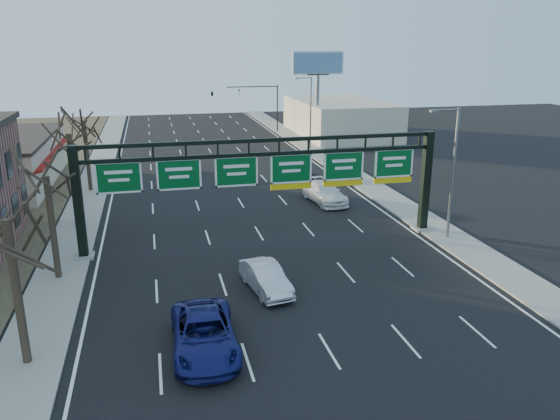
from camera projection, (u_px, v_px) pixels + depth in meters
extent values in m
plane|color=black|center=(295.00, 293.00, 29.74)|extent=(160.00, 160.00, 0.00)
cube|color=gray|center=(85.00, 205.00, 45.51)|extent=(3.00, 120.00, 0.12)
cube|color=gray|center=(372.00, 187.00, 51.15)|extent=(3.00, 120.00, 0.12)
cube|color=white|center=(237.00, 196.00, 48.34)|extent=(21.60, 120.00, 0.01)
cube|color=black|center=(78.00, 203.00, 33.55)|extent=(0.55, 0.55, 7.20)
cube|color=gray|center=(84.00, 256.00, 34.58)|extent=(1.20, 1.20, 0.20)
cube|color=black|center=(425.00, 182.00, 38.70)|extent=(0.55, 0.55, 7.20)
cube|color=gray|center=(422.00, 228.00, 39.73)|extent=(1.20, 1.20, 0.20)
cube|color=black|center=(264.00, 140.00, 35.11)|extent=(23.40, 0.25, 0.25)
cube|color=black|center=(264.00, 154.00, 35.37)|extent=(23.40, 0.25, 0.25)
cube|color=#054D1E|center=(119.00, 177.00, 33.66)|extent=(2.80, 0.10, 2.00)
cube|color=#054D1E|center=(179.00, 174.00, 34.47)|extent=(2.80, 0.10, 2.00)
cube|color=#054D1E|center=(236.00, 171.00, 35.28)|extent=(2.80, 0.10, 2.00)
cube|color=#054D1E|center=(291.00, 168.00, 36.09)|extent=(2.80, 0.10, 2.00)
cube|color=yellow|center=(291.00, 186.00, 36.44)|extent=(2.80, 0.10, 0.40)
cube|color=#054D1E|center=(344.00, 166.00, 36.89)|extent=(2.80, 0.10, 2.00)
cube|color=yellow|center=(343.00, 183.00, 37.25)|extent=(2.80, 0.10, 0.40)
cube|color=#054D1E|center=(394.00, 163.00, 37.70)|extent=(2.80, 0.10, 2.00)
cube|color=yellow|center=(393.00, 180.00, 38.06)|extent=(2.80, 0.10, 0.40)
cube|color=maroon|center=(52.00, 152.00, 52.22)|extent=(1.20, 18.00, 0.40)
cube|color=beige|center=(339.00, 118.00, 79.91)|extent=(12.00, 20.00, 5.00)
cylinder|color=#2D2219|center=(17.00, 292.00, 22.22)|extent=(0.36, 0.36, 6.46)
cylinder|color=#2D2219|center=(52.00, 227.00, 30.64)|extent=(0.36, 0.36, 6.08)
cylinder|color=#2D2219|center=(73.00, 179.00, 39.83)|extent=(0.36, 0.36, 6.84)
cylinder|color=#2D2219|center=(87.00, 155.00, 49.19)|extent=(0.36, 0.36, 6.46)
cylinder|color=slate|center=(453.00, 174.00, 36.74)|extent=(0.20, 0.20, 9.00)
cylinder|color=slate|center=(447.00, 108.00, 35.25)|extent=(1.80, 0.12, 0.12)
cube|color=slate|center=(434.00, 109.00, 35.06)|extent=(0.50, 0.22, 0.15)
cylinder|color=slate|center=(311.00, 113.00, 68.36)|extent=(0.20, 0.20, 9.00)
cylinder|color=slate|center=(304.00, 77.00, 66.87)|extent=(1.80, 0.12, 0.12)
cube|color=slate|center=(297.00, 77.00, 66.68)|extent=(0.50, 0.22, 0.15)
cylinder|color=slate|center=(317.00, 109.00, 73.57)|extent=(0.50, 0.50, 9.00)
cube|color=slate|center=(318.00, 75.00, 72.25)|extent=(3.00, 0.30, 0.20)
cube|color=white|center=(318.00, 63.00, 71.81)|extent=(7.00, 0.30, 3.00)
cube|color=#527BA5|center=(318.00, 63.00, 71.62)|extent=(6.60, 0.05, 2.60)
cylinder|color=black|center=(277.00, 109.00, 82.46)|extent=(0.18, 0.18, 7.00)
cylinder|color=black|center=(252.00, 87.00, 80.65)|extent=(7.60, 0.14, 0.14)
imported|color=black|center=(239.00, 92.00, 80.45)|extent=(0.20, 0.20, 1.00)
imported|color=black|center=(212.00, 93.00, 79.57)|extent=(0.54, 0.54, 1.62)
imported|color=navy|center=(204.00, 334.00, 23.91)|extent=(2.89, 6.05, 1.67)
imported|color=silver|center=(266.00, 278.00, 29.81)|extent=(2.35, 4.79, 1.51)
imported|color=white|center=(325.00, 193.00, 46.40)|extent=(3.04, 6.00, 1.67)
imported|color=#393B3E|center=(301.00, 170.00, 55.17)|extent=(1.94, 4.36, 1.46)
imported|color=silver|center=(180.00, 167.00, 56.11)|extent=(2.45, 4.97, 1.57)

